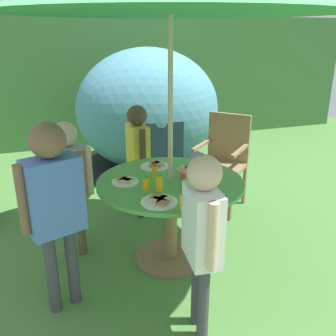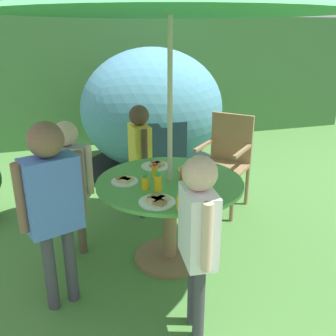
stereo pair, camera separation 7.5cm
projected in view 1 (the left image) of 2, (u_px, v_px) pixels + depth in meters
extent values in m
cube|color=#477A38|center=(170.00, 259.00, 3.08)|extent=(10.00, 10.00, 0.02)
cube|color=#33602D|center=(94.00, 81.00, 6.10)|extent=(9.00, 0.70, 1.97)
cylinder|color=brown|center=(170.00, 256.00, 3.07)|extent=(0.57, 0.57, 0.03)
cylinder|color=brown|center=(170.00, 222.00, 2.96)|extent=(0.11, 0.11, 0.66)
cylinder|color=#519E47|center=(170.00, 182.00, 2.84)|extent=(1.12, 1.12, 0.03)
cylinder|color=#B7AD8C|center=(170.00, 124.00, 2.69)|extent=(0.04, 0.04, 2.26)
cylinder|color=#93704C|center=(193.00, 192.00, 3.80)|extent=(0.04, 0.04, 0.43)
cylinder|color=#93704C|center=(230.00, 200.00, 3.62)|extent=(0.04, 0.04, 0.43)
cylinder|color=#93704C|center=(209.00, 178.00, 4.16)|extent=(0.04, 0.04, 0.43)
cylinder|color=#93704C|center=(244.00, 185.00, 3.98)|extent=(0.04, 0.04, 0.43)
cube|color=#93704C|center=(220.00, 168.00, 3.81)|extent=(0.65, 0.65, 0.04)
cube|color=#93704C|center=(229.00, 137.00, 3.90)|extent=(0.33, 0.35, 0.50)
cube|color=#93704C|center=(203.00, 144.00, 3.83)|extent=(0.37, 0.35, 0.03)
cube|color=#93704C|center=(241.00, 150.00, 3.65)|extent=(0.37, 0.35, 0.03)
ellipsoid|color=teal|center=(148.00, 109.00, 4.91)|extent=(1.98, 1.74, 1.57)
cylinder|color=black|center=(149.00, 165.00, 5.18)|extent=(2.04, 2.04, 0.01)
cube|color=#1A313A|center=(162.00, 153.00, 4.32)|extent=(0.52, 0.07, 0.71)
cylinder|color=navy|center=(137.00, 189.00, 3.78)|extent=(0.07, 0.07, 0.50)
cylinder|color=navy|center=(141.00, 194.00, 3.67)|extent=(0.07, 0.07, 0.50)
cube|color=yellow|center=(138.00, 147.00, 3.57)|extent=(0.17, 0.30, 0.42)
cylinder|color=#4C3828|center=(133.00, 140.00, 3.70)|extent=(0.05, 0.05, 0.38)
cylinder|color=#4C3828|center=(143.00, 150.00, 3.42)|extent=(0.05, 0.05, 0.38)
sphere|color=#4C3828|center=(137.00, 115.00, 3.46)|extent=(0.19, 0.19, 0.19)
cylinder|color=brown|center=(66.00, 226.00, 3.07)|extent=(0.07, 0.07, 0.51)
cylinder|color=brown|center=(81.00, 226.00, 3.06)|extent=(0.07, 0.07, 0.51)
cube|color=#99999E|center=(68.00, 173.00, 2.91)|extent=(0.33, 0.27, 0.43)
cylinder|color=#D8B293|center=(47.00, 170.00, 2.91)|extent=(0.05, 0.05, 0.38)
cylinder|color=#D8B293|center=(89.00, 171.00, 2.88)|extent=(0.05, 0.05, 0.38)
sphere|color=#D8B293|center=(65.00, 134.00, 2.80)|extent=(0.19, 0.19, 0.19)
cylinder|color=#3F3F47|center=(52.00, 273.00, 2.42)|extent=(0.08, 0.08, 0.57)
cylinder|color=#3F3F47|center=(72.00, 265.00, 2.50)|extent=(0.08, 0.08, 0.57)
cube|color=#4C72C6|center=(54.00, 196.00, 2.28)|extent=(0.37, 0.28, 0.48)
cylinder|color=brown|center=(23.00, 200.00, 2.16)|extent=(0.06, 0.06, 0.44)
cylinder|color=brown|center=(82.00, 185.00, 2.38)|extent=(0.06, 0.06, 0.44)
sphere|color=brown|center=(48.00, 140.00, 2.16)|extent=(0.22, 0.22, 0.22)
cylinder|color=#3F3F47|center=(203.00, 302.00, 2.21)|extent=(0.07, 0.07, 0.52)
cylinder|color=#3F3F47|center=(197.00, 288.00, 2.32)|extent=(0.07, 0.07, 0.52)
cube|color=white|center=(203.00, 225.00, 2.10)|extent=(0.19, 0.31, 0.44)
cylinder|color=#D8B293|center=(213.00, 237.00, 1.94)|extent=(0.06, 0.06, 0.39)
cylinder|color=#D8B293|center=(194.00, 209.00, 2.25)|extent=(0.06, 0.06, 0.39)
sphere|color=#D8B293|center=(204.00, 173.00, 1.99)|extent=(0.19, 0.19, 0.19)
cylinder|color=#66B259|center=(190.00, 186.00, 2.68)|extent=(0.13, 0.13, 0.05)
ellipsoid|color=gold|center=(190.00, 181.00, 2.67)|extent=(0.11, 0.11, 0.03)
cylinder|color=white|center=(155.00, 166.00, 3.11)|extent=(0.24, 0.24, 0.01)
cube|color=tan|center=(160.00, 164.00, 3.13)|extent=(0.10, 0.10, 0.02)
cube|color=#9E7547|center=(155.00, 163.00, 3.14)|extent=(0.08, 0.08, 0.02)
cube|color=tan|center=(153.00, 165.00, 3.10)|extent=(0.09, 0.09, 0.02)
cube|color=#9E7547|center=(155.00, 166.00, 3.07)|extent=(0.09, 0.09, 0.02)
cylinder|color=yellow|center=(190.00, 169.00, 3.04)|extent=(0.21, 0.21, 0.01)
cube|color=tan|center=(192.00, 168.00, 3.04)|extent=(0.09, 0.09, 0.02)
cube|color=#9E7547|center=(190.00, 166.00, 3.06)|extent=(0.09, 0.09, 0.02)
cube|color=tan|center=(185.00, 168.00, 3.02)|extent=(0.09, 0.09, 0.02)
cube|color=#9E7547|center=(191.00, 169.00, 3.01)|extent=(0.11, 0.11, 0.02)
cylinder|color=white|center=(159.00, 202.00, 2.47)|extent=(0.25, 0.25, 0.01)
cube|color=tan|center=(165.00, 199.00, 2.48)|extent=(0.10, 0.10, 0.02)
cube|color=#9E7547|center=(159.00, 198.00, 2.49)|extent=(0.12, 0.12, 0.02)
cube|color=tan|center=(156.00, 200.00, 2.46)|extent=(0.10, 0.10, 0.02)
cube|color=#9E7547|center=(162.00, 203.00, 2.42)|extent=(0.10, 0.10, 0.02)
cylinder|color=white|center=(125.00, 182.00, 2.79)|extent=(0.20, 0.20, 0.01)
cube|color=tan|center=(127.00, 180.00, 2.80)|extent=(0.11, 0.11, 0.02)
cube|color=#9E7547|center=(122.00, 179.00, 2.80)|extent=(0.08, 0.08, 0.02)
cube|color=tan|center=(125.00, 181.00, 2.77)|extent=(0.11, 0.11, 0.02)
cylinder|color=yellow|center=(159.00, 183.00, 2.64)|extent=(0.05, 0.05, 0.11)
cylinder|color=green|center=(159.00, 175.00, 2.61)|extent=(0.04, 0.04, 0.02)
cylinder|color=yellow|center=(146.00, 183.00, 2.66)|extent=(0.05, 0.05, 0.09)
cylinder|color=green|center=(146.00, 176.00, 2.64)|extent=(0.04, 0.04, 0.02)
cylinder|color=yellow|center=(155.00, 172.00, 2.88)|extent=(0.05, 0.05, 0.09)
cylinder|color=red|center=(155.00, 165.00, 2.86)|extent=(0.03, 0.03, 0.02)
cylinder|color=yellow|center=(183.00, 202.00, 2.35)|extent=(0.05, 0.05, 0.11)
cylinder|color=blue|center=(183.00, 193.00, 2.33)|extent=(0.03, 0.03, 0.02)
cylinder|color=#E04C47|center=(184.00, 175.00, 2.86)|extent=(0.06, 0.06, 0.06)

